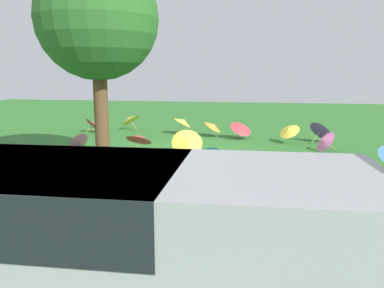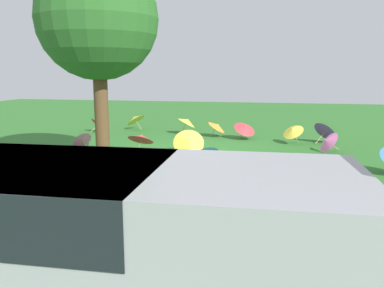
{
  "view_description": "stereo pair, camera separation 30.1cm",
  "coord_description": "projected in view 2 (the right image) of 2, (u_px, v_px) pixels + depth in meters",
  "views": [
    {
      "loc": [
        -2.03,
        11.64,
        2.42
      ],
      "look_at": [
        -0.37,
        1.97,
        0.6
      ],
      "focal_mm": 36.43,
      "sensor_mm": 36.0,
      "label": 1
    },
    {
      "loc": [
        -2.33,
        11.58,
        2.42
      ],
      "look_at": [
        -0.37,
        1.97,
        0.6
      ],
      "focal_mm": 36.43,
      "sensor_mm": 36.0,
      "label": 2
    }
  ],
  "objects": [
    {
      "name": "parasol_red_5",
      "position": [
        99.0,
        124.0,
        15.87
      ],
      "size": [
        0.9,
        0.9,
        0.64
      ],
      "color": "tan",
      "rests_on": "ground"
    },
    {
      "name": "parasol_pink_3",
      "position": [
        82.0,
        139.0,
        12.54
      ],
      "size": [
        0.7,
        0.74,
        0.56
      ],
      "color": "tan",
      "rests_on": "ground"
    },
    {
      "name": "parasol_yellow_0",
      "position": [
        135.0,
        119.0,
        16.46
      ],
      "size": [
        0.97,
        1.0,
        0.78
      ],
      "color": "tan",
      "rests_on": "ground"
    },
    {
      "name": "ground",
      "position": [
        193.0,
        151.0,
        12.06
      ],
      "size": [
        40.0,
        40.0,
        0.0
      ],
      "primitive_type": "plane",
      "color": "#2D6B28"
    },
    {
      "name": "parasol_pink_0",
      "position": [
        327.0,
        141.0,
        11.86
      ],
      "size": [
        0.76,
        0.85,
        0.67
      ],
      "color": "tan",
      "rests_on": "ground"
    },
    {
      "name": "parasol_yellow_3",
      "position": [
        189.0,
        141.0,
        11.45
      ],
      "size": [
        1.06,
        0.94,
        0.82
      ],
      "color": "tan",
      "rests_on": "ground"
    },
    {
      "name": "parasol_blue_5",
      "position": [
        202.0,
        154.0,
        9.37
      ],
      "size": [
        1.06,
        1.05,
        0.81
      ],
      "color": "tan",
      "rests_on": "ground"
    },
    {
      "name": "parasol_purple_1",
      "position": [
        326.0,
        130.0,
        13.43
      ],
      "size": [
        1.07,
        1.08,
        0.82
      ],
      "color": "tan",
      "rests_on": "ground"
    },
    {
      "name": "parasol_red_2",
      "position": [
        141.0,
        138.0,
        11.66
      ],
      "size": [
        0.9,
        0.89,
        0.73
      ],
      "color": "tan",
      "rests_on": "ground"
    },
    {
      "name": "parasol_red_0",
      "position": [
        245.0,
        128.0,
        14.1
      ],
      "size": [
        1.09,
        1.08,
        0.7
      ],
      "color": "tan",
      "rests_on": "ground"
    },
    {
      "name": "van_dark",
      "position": [
        106.0,
        227.0,
        3.85
      ],
      "size": [
        4.65,
        2.23,
        1.53
      ],
      "color": "#99999E",
      "rests_on": "ground"
    },
    {
      "name": "parasol_orange_1",
      "position": [
        217.0,
        126.0,
        14.68
      ],
      "size": [
        0.71,
        0.74,
        0.66
      ],
      "color": "tan",
      "rests_on": "ground"
    },
    {
      "name": "park_bench",
      "position": [
        212.0,
        177.0,
        7.36
      ],
      "size": [
        1.66,
        0.78,
        0.9
      ],
      "color": "brown",
      "rests_on": "ground"
    },
    {
      "name": "shade_tree",
      "position": [
        98.0,
        20.0,
        9.15
      ],
      "size": [
        2.87,
        2.87,
        5.08
      ],
      "color": "brown",
      "rests_on": "ground"
    },
    {
      "name": "parasol_yellow_4",
      "position": [
        293.0,
        131.0,
        13.18
      ],
      "size": [
        0.97,
        0.96,
        0.72
      ],
      "color": "tan",
      "rests_on": "ground"
    },
    {
      "name": "parasol_yellow_2",
      "position": [
        187.0,
        121.0,
        15.27
      ],
      "size": [
        0.9,
        0.91,
        0.76
      ],
      "color": "tan",
      "rests_on": "ground"
    }
  ]
}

